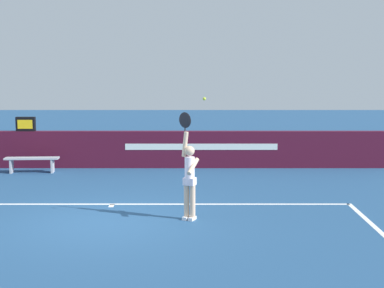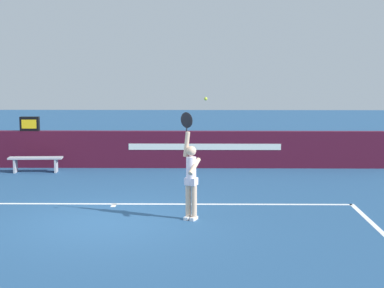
# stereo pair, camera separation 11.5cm
# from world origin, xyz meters

# --- Properties ---
(ground_plane) EXTENTS (60.00, 60.00, 0.00)m
(ground_plane) POSITION_xyz_m (0.00, 0.00, 0.00)
(ground_plane) COLOR navy
(court_lines) EXTENTS (11.57, 6.09, 0.00)m
(court_lines) POSITION_xyz_m (0.00, -1.33, 0.00)
(court_lines) COLOR white
(court_lines) RESTS_ON ground
(back_wall) EXTENTS (16.44, 0.28, 1.19)m
(back_wall) POSITION_xyz_m (0.00, 6.63, 0.60)
(back_wall) COLOR #430F24
(back_wall) RESTS_ON ground
(speed_display) EXTENTS (0.61, 0.18, 0.46)m
(speed_display) POSITION_xyz_m (-3.44, 6.63, 1.42)
(speed_display) COLOR black
(speed_display) RESTS_ON back_wall
(tennis_player) EXTENTS (0.47, 0.47, 2.36)m
(tennis_player) POSITION_xyz_m (1.87, 0.23, 0.97)
(tennis_player) COLOR beige
(tennis_player) RESTS_ON ground
(tennis_ball) EXTENTS (0.07, 0.07, 0.07)m
(tennis_ball) POSITION_xyz_m (2.18, -0.10, 2.65)
(tennis_ball) COLOR #C5DE34
(courtside_bench_near) EXTENTS (1.67, 0.44, 0.48)m
(courtside_bench_near) POSITION_xyz_m (-3.04, 5.72, 0.37)
(courtside_bench_near) COLOR #A9ADB5
(courtside_bench_near) RESTS_ON ground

